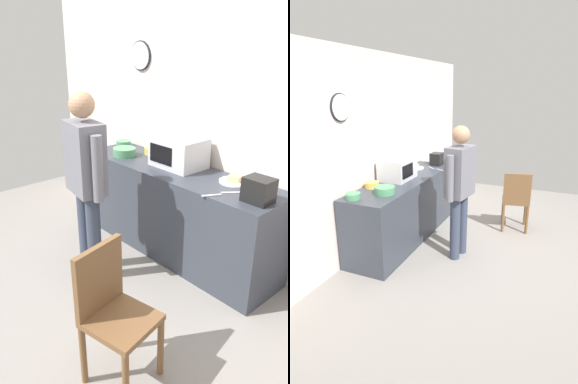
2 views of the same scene
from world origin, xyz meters
The scene contains 13 objects.
ground_plane centered at (0.00, 0.00, 0.00)m, with size 6.00×6.00×0.00m, color gray.
back_wall centered at (0.00, 1.60, 1.30)m, with size 5.40×0.13×2.60m.
kitchen_counter centered at (-0.18, 1.22, 0.45)m, with size 2.30×0.62×0.91m, color #333842.
microwave centered at (-0.22, 1.31, 1.06)m, with size 0.50×0.39×0.30m.
sandwich_plate centered at (0.43, 1.36, 0.92)m, with size 0.28×0.28×0.07m.
salad_bowl centered at (-1.18, 1.36, 0.94)m, with size 0.18×0.18×0.07m, color #4C8E60.
cereal_bowl centered at (-0.72, 1.41, 0.94)m, with size 0.18×0.18×0.08m, color gold.
mixing_bowl centered at (-0.87, 1.13, 0.95)m, with size 0.25×0.25×0.09m, color #4C8E60.
toaster centered at (0.81, 1.14, 1.01)m, with size 0.22×0.18×0.20m, color black.
fork_utensil centered at (0.56, 1.13, 0.91)m, with size 0.17×0.02×0.01m, color silver.
spoon_utensil centered at (0.50, 0.96, 0.91)m, with size 0.17×0.02×0.01m, color silver.
person_standing centered at (-0.40, 0.33, 1.00)m, with size 0.58×0.30×1.71m.
wooden_chair centered at (0.70, -0.22, 0.52)m, with size 0.47×0.47×0.94m.
Camera 1 is at (2.28, -1.33, 2.10)m, focal length 35.22 mm.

